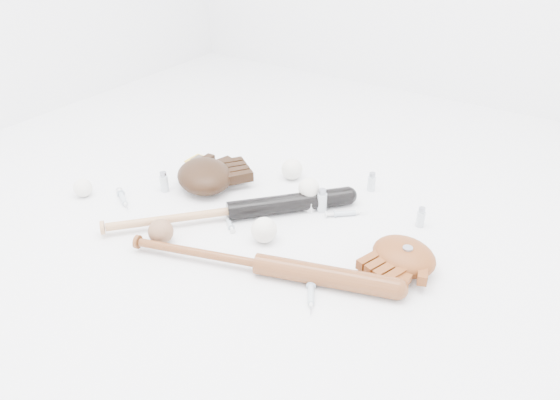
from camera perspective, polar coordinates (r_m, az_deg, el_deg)
The scene contains 20 objects.
bat_dark at distance 1.85m, azimuth -5.21°, elevation -1.15°, with size 0.89×0.07×0.07m, color black, non-canonical shape.
bat_wood at distance 1.61m, azimuth -2.22°, elevation -6.68°, with size 0.85×0.06×0.06m, color brown, non-canonical shape.
glove_dark at distance 2.04m, azimuth -7.90°, elevation 2.55°, with size 0.29×0.29×0.10m, color black, non-canonical shape.
glove_tan at distance 1.66m, azimuth 12.82°, elevation -5.68°, with size 0.24×0.24×0.09m, color brown, non-canonical shape.
trading_card at distance 2.28m, azimuth -8.71°, elevation 4.20°, with size 0.06×0.08×0.00m, color gold.
pedestal at distance 1.93m, azimuth 2.99°, elevation -0.20°, with size 0.07×0.07×0.04m, color white.
baseball_on_pedestal at distance 1.90m, azimuth 3.03°, elevation 1.25°, with size 0.07×0.07×0.07m, color white.
baseball_left at distance 2.11m, azimuth -19.90°, elevation 1.20°, with size 0.07×0.07×0.07m, color white.
baseball_upper at distance 2.09m, azimuth 1.27°, elevation 3.23°, with size 0.08×0.08×0.08m, color white.
baseball_mid at distance 1.73m, azimuth -1.67°, elevation -3.15°, with size 0.08×0.08×0.08m, color white.
baseball_aged at distance 1.77m, azimuth -12.35°, elevation -3.23°, with size 0.08×0.08×0.08m, color brown.
syringe_0 at distance 2.04m, azimuth -16.09°, elevation 0.15°, with size 0.17×0.03×0.02m, color #ADBCC6, non-canonical shape.
syringe_1 at distance 1.84m, azimuth -5.30°, elevation -2.39°, with size 0.13×0.02×0.02m, color #ADBCC6, non-canonical shape.
syringe_2 at distance 1.89m, azimuth 6.81°, elevation -1.40°, with size 0.16×0.03×0.02m, color #ADBCC6, non-canonical shape.
syringe_3 at distance 1.54m, azimuth 3.26°, elevation -9.84°, with size 0.16×0.03×0.02m, color #ADBCC6, non-canonical shape.
vial_0 at distance 1.87m, azimuth 14.51°, elevation -1.73°, with size 0.03×0.03×0.07m, color silver.
vial_1 at distance 2.04m, azimuth 9.55°, elevation 1.91°, with size 0.03×0.03×0.07m, color silver.
vial_2 at distance 1.89m, azimuth 4.42°, elevation -0.03°, with size 0.03×0.03×0.09m, color silver.
vial_3 at distance 1.64m, azimuth 13.04°, elevation -6.09°, with size 0.04×0.04×0.09m, color silver.
vial_4 at distance 2.06m, azimuth -12.03°, elevation 1.89°, with size 0.03×0.03×0.08m, color silver.
Camera 1 is at (0.86, -1.26, 1.01)m, focal length 35.00 mm.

